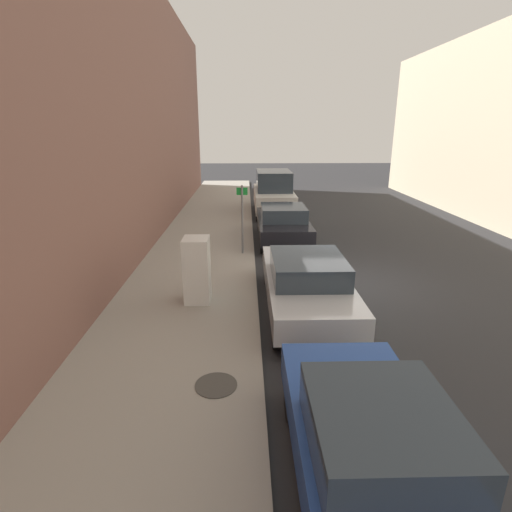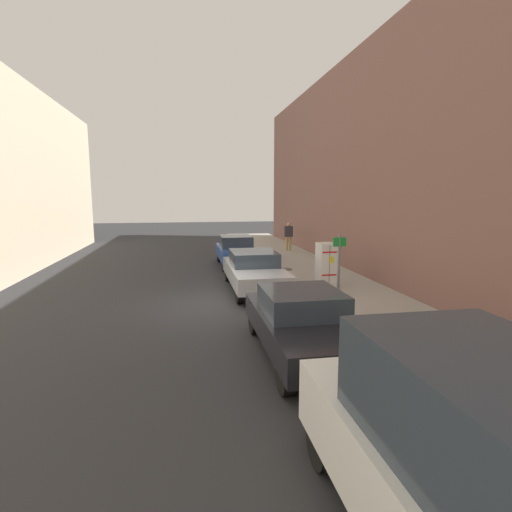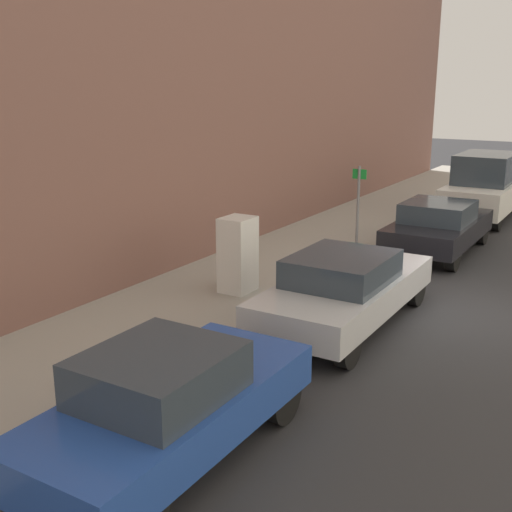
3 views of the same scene
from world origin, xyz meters
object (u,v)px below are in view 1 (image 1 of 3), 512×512
object	(u,v)px
discarded_refrigerator	(197,270)
parked_sedan_silver	(306,282)
parked_van_white	(273,192)
parked_hatchback_blue	(374,452)
parked_sedan_dark	(283,223)
street_sign_post	(242,216)

from	to	relation	value
discarded_refrigerator	parked_sedan_silver	distance (m)	2.63
parked_van_white	parked_sedan_silver	bearing A→B (deg)	-90.00
parked_hatchback_blue	parked_van_white	bearing A→B (deg)	90.00
parked_sedan_silver	parked_sedan_dark	bearing A→B (deg)	90.00
parked_sedan_dark	parked_hatchback_blue	bearing A→B (deg)	-90.00
street_sign_post	parked_sedan_dark	distance (m)	2.53
street_sign_post	parked_sedan_dark	bearing A→B (deg)	51.24
parked_van_white	parked_hatchback_blue	bearing A→B (deg)	-90.00
parked_sedan_dark	parked_van_white	world-z (taller)	parked_van_white
street_sign_post	discarded_refrigerator	bearing A→B (deg)	-105.47
parked_hatchback_blue	parked_van_white	distance (m)	16.68
parked_van_white	discarded_refrigerator	bearing A→B (deg)	-103.15
discarded_refrigerator	parked_sedan_dark	xyz separation A→B (m)	(2.60, 5.77, -0.19)
parked_hatchback_blue	parked_sedan_dark	world-z (taller)	parked_hatchback_blue
parked_hatchback_blue	discarded_refrigerator	bearing A→B (deg)	115.04
discarded_refrigerator	parked_sedan_silver	world-z (taller)	discarded_refrigerator
parked_hatchback_blue	parked_van_white	xyz separation A→B (m)	(-0.00, 16.68, 0.31)
street_sign_post	parked_sedan_silver	bearing A→B (deg)	-70.24
discarded_refrigerator	parked_van_white	world-z (taller)	parked_van_white
discarded_refrigerator	parked_sedan_silver	xyz separation A→B (m)	(2.60, -0.38, -0.19)
street_sign_post	parked_hatchback_blue	bearing A→B (deg)	-80.80
parked_sedan_silver	parked_van_white	bearing A→B (deg)	90.00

